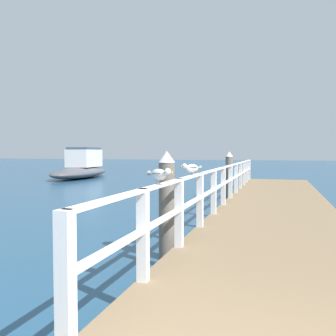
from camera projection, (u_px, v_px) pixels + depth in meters
pier_deck at (276, 210)px, 10.21m from camera, size 3.02×18.50×0.39m
pier_railing at (227, 179)px, 10.60m from camera, size 0.12×17.02×1.08m
dock_piling_near at (167, 205)px, 6.12m from camera, size 0.29×0.29×1.90m
dock_piling_far at (229, 175)px, 13.83m from camera, size 0.29×0.29×1.90m
seagull_foreground at (159, 174)px, 4.52m from camera, size 0.43×0.29×0.21m
seagull_background at (192, 168)px, 6.26m from camera, size 0.31×0.42×0.21m
boat_2 at (81, 168)px, 25.35m from camera, size 3.39×7.54×2.21m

